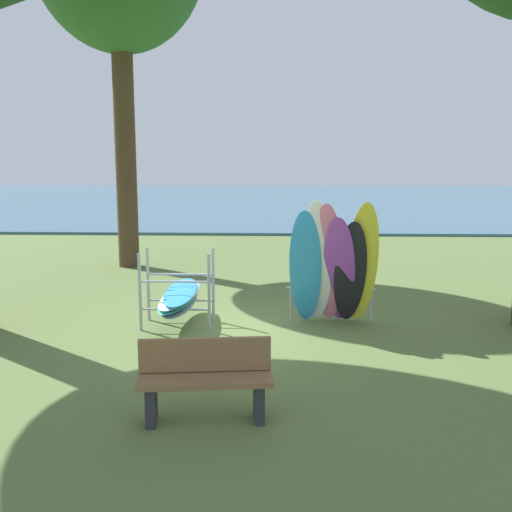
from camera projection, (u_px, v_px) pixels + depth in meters
The scene contains 5 objects.
ground_plane at pixel (239, 330), 9.47m from camera, with size 80.00×80.00×0.00m, color #566B38.
lake_water at pixel (269, 199), 38.61m from camera, with size 80.00×36.00×0.10m, color #38607A.
leaning_board_pile at pixel (333, 267), 9.55m from camera, with size 1.51×1.01×2.10m.
board_storage_rack at pixel (180, 296), 9.65m from camera, with size 1.15×2.13×1.25m.
park_bench at pixel (205, 378), 6.18m from camera, with size 1.44×0.56×0.85m.
Camera 1 is at (0.61, -9.13, 2.73)m, focal length 41.48 mm.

